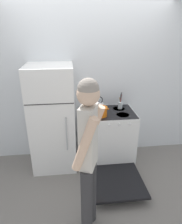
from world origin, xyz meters
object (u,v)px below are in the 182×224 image
Objects in this scene: dutch_oven_pot at (100,111)px; refrigerator at (53,119)px; stove_range at (109,138)px; utensil_jar at (120,104)px; person at (89,153)px; tea_kettle at (99,106)px.

refrigerator is at bearing 170.09° from dutch_oven_pot.
stove_range is 4.91× the size of utensil_jar.
person is at bearing -104.99° from dutch_oven_pot.
refrigerator reaches higher than tea_kettle.
utensil_jar is at bearing 1.26° from tea_kettle.
refrigerator is 1.30m from person.
refrigerator is 7.30× the size of tea_kettle.
dutch_oven_pot is 0.93× the size of utensil_jar.
utensil_jar is (0.37, 0.26, -0.00)m from dutch_oven_pot.
stove_range is (0.90, -0.04, -0.38)m from refrigerator.
person reaches higher than utensil_jar.
stove_range is 1.37m from person.
person is at bearing -70.20° from refrigerator.
tea_kettle is at bearing 134.62° from stove_range.
dutch_oven_pot reaches higher than stove_range.
dutch_oven_pot is 0.25m from tea_kettle.
dutch_oven_pot is at bearing -9.91° from refrigerator.
dutch_oven_pot is at bearing -93.13° from tea_kettle.
refrigerator is at bearing 177.41° from stove_range.
person is at bearing -102.84° from tea_kettle.
tea_kettle is (0.74, 0.12, 0.14)m from refrigerator.
dutch_oven_pot is at bearing 6.06° from person.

